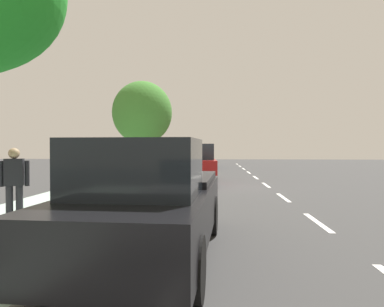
{
  "coord_description": "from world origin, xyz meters",
  "views": [
    {
      "loc": [
        -0.22,
        16.36,
        1.83
      ],
      "look_at": [
        1.28,
        -8.22,
        1.38
      ],
      "focal_mm": 32.93,
      "sensor_mm": 36.0,
      "label": 1
    }
  ],
  "objects_px": {
    "bicycle_at_curb": "(192,167)",
    "street_tree_near_cyclist": "(142,113)",
    "parked_suv_dark_blue_nearest": "(201,156)",
    "parked_pickup_black_mid": "(150,204)",
    "parked_suv_red_second": "(196,163)",
    "pedestrian_on_phone": "(14,181)",
    "cyclist_with_backpack": "(189,157)"
  },
  "relations": [
    {
      "from": "bicycle_at_curb",
      "to": "street_tree_near_cyclist",
      "type": "bearing_deg",
      "value": 81.6
    },
    {
      "from": "bicycle_at_curb",
      "to": "street_tree_near_cyclist",
      "type": "distance_m",
      "value": 10.95
    },
    {
      "from": "parked_suv_dark_blue_nearest",
      "to": "parked_pickup_black_mid",
      "type": "height_order",
      "value": "parked_suv_dark_blue_nearest"
    },
    {
      "from": "parked_suv_dark_blue_nearest",
      "to": "parked_suv_red_second",
      "type": "relative_size",
      "value": 0.98
    },
    {
      "from": "bicycle_at_curb",
      "to": "pedestrian_on_phone",
      "type": "bearing_deg",
      "value": 81.51
    },
    {
      "from": "bicycle_at_curb",
      "to": "street_tree_near_cyclist",
      "type": "height_order",
      "value": "street_tree_near_cyclist"
    },
    {
      "from": "parked_suv_red_second",
      "to": "cyclist_with_backpack",
      "type": "xyz_separation_m",
      "value": [
        0.95,
        -8.69,
        0.05
      ]
    },
    {
      "from": "parked_suv_dark_blue_nearest",
      "to": "street_tree_near_cyclist",
      "type": "xyz_separation_m",
      "value": [
        2.02,
        15.99,
        2.3
      ]
    },
    {
      "from": "parked_suv_dark_blue_nearest",
      "to": "cyclist_with_backpack",
      "type": "bearing_deg",
      "value": 82.21
    },
    {
      "from": "parked_pickup_black_mid",
      "to": "pedestrian_on_phone",
      "type": "relative_size",
      "value": 3.25
    },
    {
      "from": "parked_suv_dark_blue_nearest",
      "to": "street_tree_near_cyclist",
      "type": "height_order",
      "value": "street_tree_near_cyclist"
    },
    {
      "from": "pedestrian_on_phone",
      "to": "parked_suv_dark_blue_nearest",
      "type": "bearing_deg",
      "value": -97.66
    },
    {
      "from": "parked_suv_red_second",
      "to": "parked_pickup_black_mid",
      "type": "bearing_deg",
      "value": 89.27
    },
    {
      "from": "parked_pickup_black_mid",
      "to": "cyclist_with_backpack",
      "type": "bearing_deg",
      "value": -87.78
    },
    {
      "from": "parked_suv_red_second",
      "to": "cyclist_with_backpack",
      "type": "distance_m",
      "value": 8.74
    },
    {
      "from": "parked_pickup_black_mid",
      "to": "street_tree_near_cyclist",
      "type": "xyz_separation_m",
      "value": [
        2.12,
        -9.75,
        2.43
      ]
    },
    {
      "from": "cyclist_with_backpack",
      "to": "street_tree_near_cyclist",
      "type": "distance_m",
      "value": 11.2
    },
    {
      "from": "pedestrian_on_phone",
      "to": "parked_suv_red_second",
      "type": "bearing_deg",
      "value": -108.85
    },
    {
      "from": "parked_pickup_black_mid",
      "to": "pedestrian_on_phone",
      "type": "distance_m",
      "value": 3.77
    },
    {
      "from": "cyclist_with_backpack",
      "to": "pedestrian_on_phone",
      "type": "xyz_separation_m",
      "value": [
        2.53,
        18.88,
        0.02
      ]
    },
    {
      "from": "parked_suv_red_second",
      "to": "cyclist_with_backpack",
      "type": "relative_size",
      "value": 2.72
    },
    {
      "from": "pedestrian_on_phone",
      "to": "bicycle_at_curb",
      "type": "bearing_deg",
      "value": -98.49
    },
    {
      "from": "parked_suv_red_second",
      "to": "cyclist_with_backpack",
      "type": "height_order",
      "value": "parked_suv_red_second"
    },
    {
      "from": "parked_suv_red_second",
      "to": "bicycle_at_curb",
      "type": "height_order",
      "value": "parked_suv_red_second"
    },
    {
      "from": "parked_suv_red_second",
      "to": "bicycle_at_curb",
      "type": "bearing_deg",
      "value": -84.96
    },
    {
      "from": "parked_suv_red_second",
      "to": "pedestrian_on_phone",
      "type": "bearing_deg",
      "value": 71.15
    },
    {
      "from": "bicycle_at_curb",
      "to": "cyclist_with_backpack",
      "type": "xyz_separation_m",
      "value": [
        0.22,
        -0.45,
        0.68
      ]
    },
    {
      "from": "parked_pickup_black_mid",
      "to": "street_tree_near_cyclist",
      "type": "distance_m",
      "value": 10.27
    },
    {
      "from": "parked_pickup_black_mid",
      "to": "bicycle_at_curb",
      "type": "height_order",
      "value": "parked_pickup_black_mid"
    },
    {
      "from": "parked_suv_dark_blue_nearest",
      "to": "bicycle_at_curb",
      "type": "relative_size",
      "value": 2.64
    },
    {
      "from": "street_tree_near_cyclist",
      "to": "parked_pickup_black_mid",
      "type": "bearing_deg",
      "value": 102.24
    },
    {
      "from": "bicycle_at_curb",
      "to": "parked_pickup_black_mid",
      "type": "bearing_deg",
      "value": 91.63
    }
  ]
}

